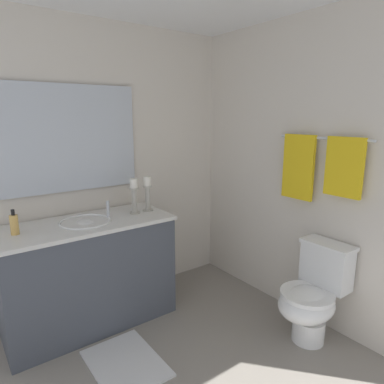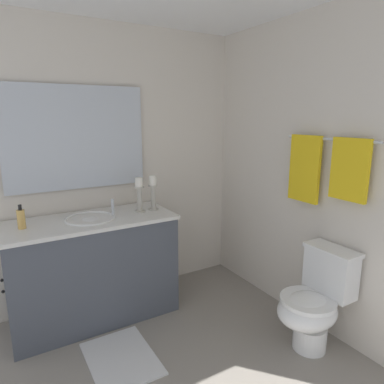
{
  "view_description": "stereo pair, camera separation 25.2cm",
  "coord_description": "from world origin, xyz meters",
  "views": [
    {
      "loc": [
        1.65,
        -1.0,
        1.68
      ],
      "look_at": [
        -0.32,
        0.47,
        1.13
      ],
      "focal_mm": 31.99,
      "sensor_mm": 36.0,
      "label": 1
    },
    {
      "loc": [
        1.79,
        -0.79,
        1.68
      ],
      "look_at": [
        -0.32,
        0.47,
        1.13
      ],
      "focal_mm": 31.99,
      "sensor_mm": 36.0,
      "label": 2
    }
  ],
  "objects": [
    {
      "name": "towel_near_vanity",
      "position": [
        -0.02,
        1.31,
        1.27
      ],
      "size": [
        0.28,
        0.03,
        0.52
      ],
      "primitive_type": "cube",
      "color": "yellow",
      "rests_on": "towel_bar"
    },
    {
      "name": "bath_mat",
      "position": [
        -0.26,
        -0.15,
        0.01
      ],
      "size": [
        0.6,
        0.44,
        0.02
      ],
      "primitive_type": "cube",
      "color": "silver",
      "rests_on": "ground"
    },
    {
      "name": "soap_bottle",
      "position": [
        -0.9,
        -0.64,
        0.94
      ],
      "size": [
        0.06,
        0.06,
        0.18
      ],
      "color": "#E5B259",
      "rests_on": "vanity_cabinet"
    },
    {
      "name": "vanity_cabinet",
      "position": [
        -0.88,
        -0.15,
        0.44
      ],
      "size": [
        0.58,
        1.34,
        0.87
      ],
      "color": "#474C56",
      "rests_on": "ground"
    },
    {
      "name": "wall_back",
      "position": [
        0.0,
        1.38,
        1.23
      ],
      "size": [
        2.42,
        0.04,
        2.45
      ],
      "primitive_type": "cube",
      "color": "silver",
      "rests_on": "ground"
    },
    {
      "name": "candle_holder_short",
      "position": [
        -0.88,
        0.27,
        1.03
      ],
      "size": [
        0.09,
        0.09,
        0.3
      ],
      "color": "#B7B2A5",
      "rests_on": "vanity_cabinet"
    },
    {
      "name": "mirror",
      "position": [
        -1.16,
        -0.15,
        1.5
      ],
      "size": [
        0.02,
        1.15,
        0.85
      ],
      "primitive_type": "cube",
      "color": "silver"
    },
    {
      "name": "toilet",
      "position": [
        0.33,
        1.1,
        0.37
      ],
      "size": [
        0.39,
        0.54,
        0.75
      ],
      "color": "white",
      "rests_on": "ground"
    },
    {
      "name": "towel_bar",
      "position": [
        0.17,
        1.32,
        1.51
      ],
      "size": [
        0.77,
        0.02,
        0.02
      ],
      "primitive_type": "cylinder",
      "rotation": [
        0.0,
        1.57,
        0.0
      ],
      "color": "silver"
    },
    {
      "name": "sink_basin",
      "position": [
        -0.88,
        -0.15,
        0.83
      ],
      "size": [
        0.4,
        0.4,
        0.24
      ],
      "color": "white",
      "rests_on": "vanity_cabinet"
    },
    {
      "name": "floor",
      "position": [
        0.0,
        0.0,
        -0.01
      ],
      "size": [
        2.42,
        2.77,
        0.02
      ],
      "primitive_type": "cube",
      "color": "gray",
      "rests_on": "ground"
    },
    {
      "name": "wall_left",
      "position": [
        -1.21,
        0.0,
        1.23
      ],
      "size": [
        0.04,
        2.77,
        2.45
      ],
      "primitive_type": "cube",
      "color": "silver",
      "rests_on": "ground"
    },
    {
      "name": "candle_holder_tall",
      "position": [
        -0.87,
        0.4,
        1.03
      ],
      "size": [
        0.09,
        0.09,
        0.3
      ],
      "color": "#B7B2A5",
      "rests_on": "vanity_cabinet"
    },
    {
      "name": "towel_center",
      "position": [
        0.36,
        1.31,
        1.32
      ],
      "size": [
        0.28,
        0.03,
        0.43
      ],
      "primitive_type": "cube",
      "color": "yellow",
      "rests_on": "towel_bar"
    }
  ]
}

